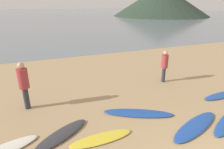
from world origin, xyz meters
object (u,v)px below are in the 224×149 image
(surfboard_3, at_px, (138,113))
(person_1, at_px, (165,64))
(surfboard_4, at_px, (196,126))
(surfboard_6, at_px, (223,95))
(surfboard_2, at_px, (101,138))
(person_0, at_px, (24,82))
(surfboard_1, at_px, (62,134))

(surfboard_3, relative_size, person_1, 1.56)
(surfboard_4, height_order, surfboard_6, surfboard_4)
(surfboard_2, height_order, surfboard_6, surfboard_6)
(person_0, bearing_deg, person_1, -69.98)
(surfboard_1, height_order, surfboard_6, surfboard_1)
(surfboard_2, relative_size, person_0, 1.05)
(surfboard_2, bearing_deg, surfboard_6, 5.79)
(surfboard_6, height_order, person_1, person_1)
(surfboard_2, height_order, surfboard_4, surfboard_4)
(surfboard_4, bearing_deg, person_0, 127.00)
(surfboard_3, xyz_separation_m, person_1, (2.64, 2.19, 0.90))
(surfboard_1, height_order, person_1, person_1)
(surfboard_6, distance_m, person_1, 2.85)
(surfboard_3, relative_size, surfboard_6, 1.18)
(surfboard_3, xyz_separation_m, person_0, (-3.69, 1.94, 1.03))
(person_0, distance_m, person_1, 6.33)
(surfboard_1, distance_m, surfboard_6, 6.82)
(surfboard_1, distance_m, surfboard_3, 2.74)
(surfboard_4, relative_size, surfboard_6, 1.14)
(surfboard_6, bearing_deg, surfboard_1, 178.50)
(surfboard_3, bearing_deg, surfboard_2, -127.40)
(surfboard_1, distance_m, surfboard_4, 4.23)
(surfboard_6, xyz_separation_m, person_0, (-7.77, 2.02, 1.04))
(surfboard_1, height_order, surfboard_3, surfboard_1)
(surfboard_1, xyz_separation_m, person_1, (5.37, 2.39, 0.89))
(surfboard_4, bearing_deg, surfboard_3, 114.61)
(surfboard_1, xyz_separation_m, surfboard_2, (1.05, -0.60, -0.01))
(person_0, height_order, person_1, person_0)
(surfboard_4, xyz_separation_m, person_1, (1.30, 3.57, 0.90))
(person_0, bearing_deg, surfboard_6, -86.90)
(person_1, bearing_deg, surfboard_2, 28.75)
(surfboard_4, bearing_deg, surfboard_1, 144.26)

